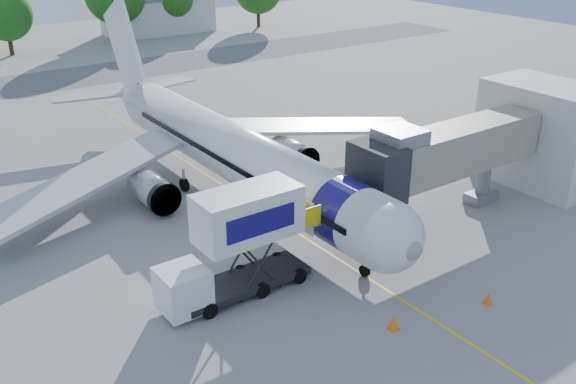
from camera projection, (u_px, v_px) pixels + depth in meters
ground at (265, 212)px, 40.97m from camera, size 160.00×160.00×0.00m
guidance_line at (265, 212)px, 40.97m from camera, size 0.15×70.00×0.01m
taxiway_strip at (58, 80)px, 72.12m from camera, size 120.00×10.00×0.01m
aircraft at (230, 151)px, 42.82m from camera, size 34.17×37.73×11.35m
jet_bridge at (440, 154)px, 38.26m from camera, size 13.90×3.20×6.60m
terminal_stub at (543, 134)px, 44.19m from camera, size 5.00×8.00×7.00m
catering_hiloader at (237, 245)px, 31.32m from camera, size 8.50×2.44×5.50m
ground_tug at (510, 350)px, 27.01m from camera, size 4.08×2.63×1.51m
safety_cone_a at (488, 298)px, 31.39m from camera, size 0.43×0.43×0.69m
safety_cone_b at (394, 322)px, 29.53m from camera, size 0.49×0.49×0.78m
outbuilding_right at (158, 15)px, 97.57m from camera, size 16.40×7.40×5.30m
tree_d at (5, 15)px, 81.78m from camera, size 6.70×6.70×8.55m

